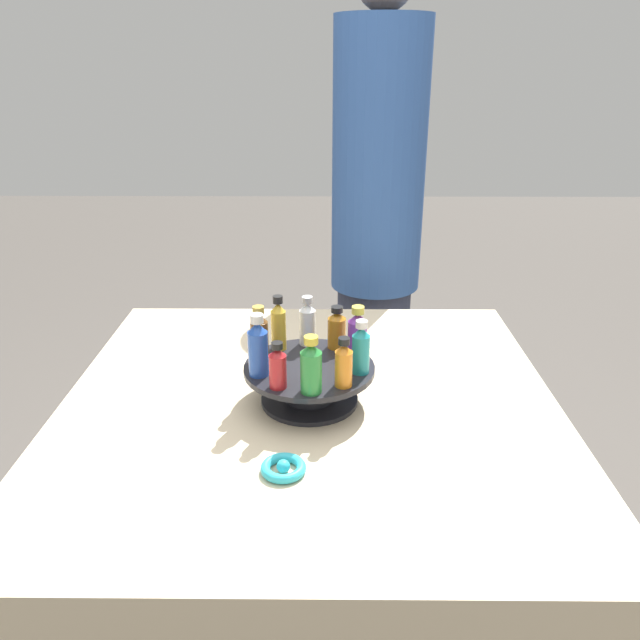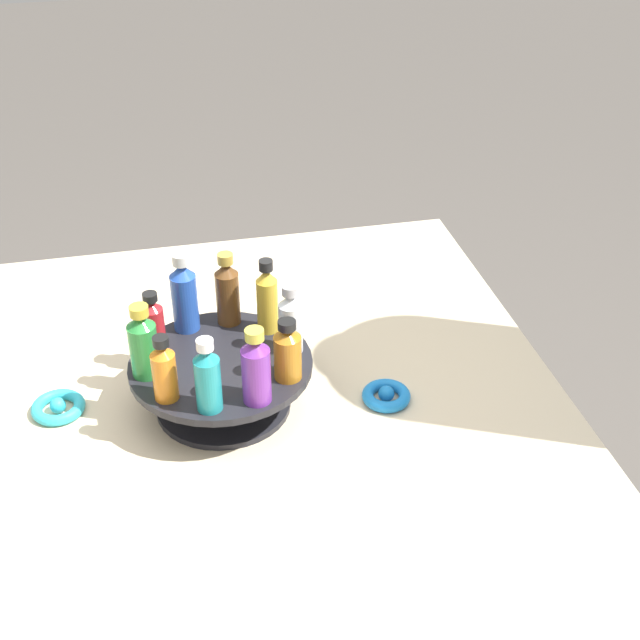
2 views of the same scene
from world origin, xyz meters
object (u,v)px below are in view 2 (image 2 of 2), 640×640
Objects in this scene: bottle_brown at (227,291)px; ribbon_bow_teal at (58,407)px; bottle_orange at (164,370)px; bottle_clear at (291,321)px; ribbon_bow_blue at (386,395)px; bottle_teal at (208,377)px; bottle_purple at (256,368)px; bottle_gold at (267,299)px; bottle_blue at (184,295)px; bottle_green at (143,343)px; bottle_amber at (288,352)px; bottle_red at (153,323)px; display_stand at (222,380)px.

ribbon_bow_teal is (-0.07, 0.28, -0.14)m from bottle_brown.
bottle_clear reaches higher than bottle_orange.
bottle_teal is at bearing 103.18° from ribbon_bow_blue.
bottle_clear is (0.08, -0.20, 0.01)m from bottle_orange.
bottle_clear is 0.93× the size of bottle_brown.
bottle_brown is at bearing 3.38° from bottle_purple.
bottle_gold is at bearing 56.28° from ribbon_bow_blue.
ribbon_bow_teal is (0.08, 0.51, -0.00)m from ribbon_bow_blue.
bottle_orange reaches higher than ribbon_bow_blue.
bottle_gold is 0.13m from bottle_blue.
bottle_clear reaches higher than ribbon_bow_teal.
bottle_clear is (0.01, -0.22, -0.00)m from bottle_green.
bottle_purple reaches higher than bottle_amber.
bottle_red is 0.93× the size of bottle_orange.
bottle_amber is at bearing -50.62° from bottle_purple.
bottle_gold reaches higher than ribbon_bow_teal.
bottle_brown is (0.21, 0.01, 0.00)m from bottle_purple.
bottle_purple is 1.55× the size of ribbon_bow_blue.
bottle_orange is at bearing 75.38° from bottle_purple.
bottle_gold is at bearing -50.62° from display_stand.
bottle_amber is at bearing -122.62° from display_stand.
bottle_red is at bearing 3.38° from bottle_orange.
bottle_purple reaches higher than display_stand.
bottle_amber reaches higher than bottle_red.
bottle_amber is 0.13m from bottle_gold.
bottle_blue is at bearing 75.38° from bottle_gold.
bottle_purple is 0.22m from bottle_blue.
bottle_red is 0.21m from bottle_purple.
display_stand is at bearing 93.38° from bottle_clear.
bottle_orange reaches higher than bottle_amber.
bottle_clear reaches higher than bottle_amber.
bottle_brown is (0.11, -0.03, 0.09)m from display_stand.
bottle_amber is at bearing 165.38° from bottle_clear.
bottle_blue is at bearing -73.80° from ribbon_bow_teal.
bottle_gold reaches higher than bottle_clear.
bottle_amber is (0.05, -0.12, -0.01)m from bottle_teal.
ribbon_bow_teal is at bearing 84.52° from bottle_clear.
bottle_teal is at bearing -158.62° from bottle_red.
bottle_teal is 0.07m from bottle_purple.
bottle_teal reaches higher than bottle_red.
display_stand is at bearing -86.62° from bottle_green.
bottle_brown is at bearing 56.56° from ribbon_bow_blue.
bottle_teal is at bearing 165.38° from display_stand.
bottle_orange is at bearing 129.38° from bottle_gold.
bottle_gold is at bearing -68.62° from bottle_green.
bottle_green is (-0.07, 0.02, 0.01)m from bottle_red.
bottle_clear is 0.07m from bottle_gold.
bottle_brown is at bearing -86.62° from bottle_blue.
ribbon_bow_blue reaches higher than ribbon_bow_teal.
bottle_brown is at bearing -76.82° from ribbon_bow_teal.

